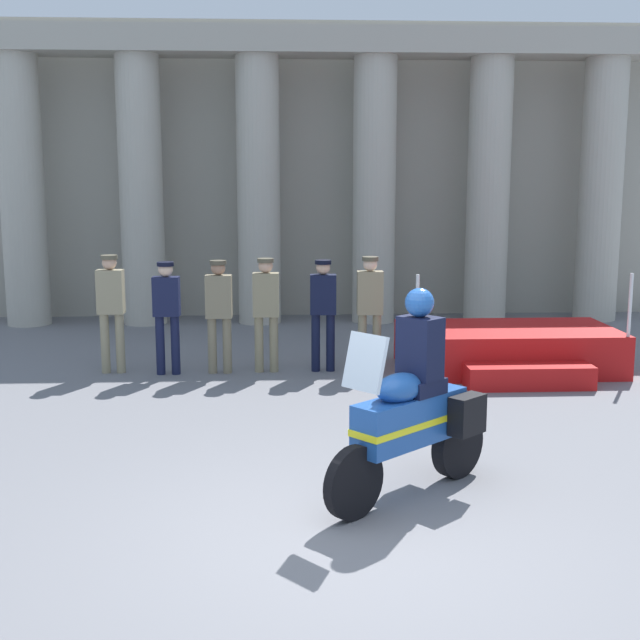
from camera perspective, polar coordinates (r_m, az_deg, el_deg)
name	(u,v)px	position (r m, az deg, el deg)	size (l,w,h in m)	color
ground_plane	(344,535)	(6.97, 1.62, -14.50)	(28.00, 28.00, 0.00)	slate
colonnade_backdrop	(315,162)	(16.96, -0.32, 10.76)	(15.40, 1.69, 5.95)	#A49F91
reviewing_stand	(508,350)	(12.76, 12.76, -2.04)	(3.17, 2.23, 1.54)	#B71414
officer_in_row_0	(111,304)	(12.55, -14.10, 1.08)	(0.39, 0.24, 1.75)	gray
officer_in_row_1	(167,308)	(12.29, -10.44, 0.78)	(0.39, 0.24, 1.66)	#141938
officer_in_row_2	(219,307)	(12.26, -6.93, 0.87)	(0.39, 0.24, 1.67)	#7A7056
officer_in_row_3	(266,306)	(12.27, -3.71, 1.00)	(0.39, 0.24, 1.69)	#847A5B
officer_in_row_4	(323,306)	(12.29, 0.21, 0.96)	(0.39, 0.24, 1.66)	black
officer_in_row_5	(370,304)	(12.34, 3.43, 1.10)	(0.39, 0.24, 1.71)	#847A5B
motorcycle_with_rider	(415,410)	(7.58, 6.53, -6.14)	(1.65, 1.47, 1.90)	black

